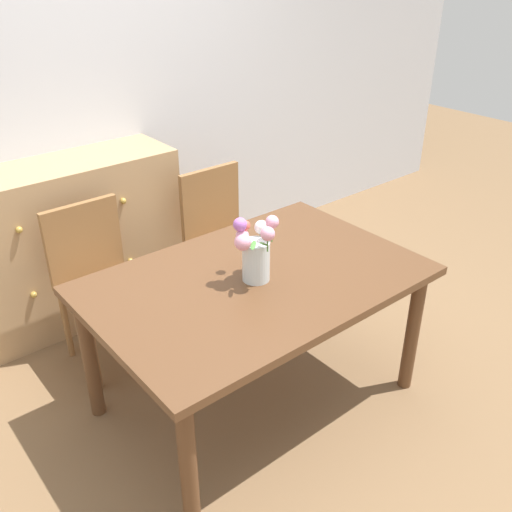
{
  "coord_description": "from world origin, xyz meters",
  "views": [
    {
      "loc": [
        -1.42,
        -1.73,
        2.08
      ],
      "look_at": [
        -0.01,
        -0.02,
        0.86
      ],
      "focal_mm": 39.71,
      "sensor_mm": 36.0,
      "label": 1
    }
  ],
  "objects_px": {
    "dresser": "(65,244)",
    "flower_vase": "(255,250)",
    "chair_left": "(97,274)",
    "chair_right": "(221,231)",
    "dining_table": "(256,292)"
  },
  "relations": [
    {
      "from": "dresser",
      "to": "dining_table",
      "type": "bearing_deg",
      "value": -73.35
    },
    {
      "from": "chair_right",
      "to": "dresser",
      "type": "distance_m",
      "value": 0.95
    },
    {
      "from": "dining_table",
      "to": "chair_right",
      "type": "distance_m",
      "value": 0.96
    },
    {
      "from": "dining_table",
      "to": "chair_left",
      "type": "height_order",
      "value": "chair_left"
    },
    {
      "from": "flower_vase",
      "to": "dining_table",
      "type": "bearing_deg",
      "value": 35.23
    },
    {
      "from": "chair_right",
      "to": "dining_table",
      "type": "bearing_deg",
      "value": 63.77
    },
    {
      "from": "chair_left",
      "to": "chair_right",
      "type": "bearing_deg",
      "value": -180.0
    },
    {
      "from": "dresser",
      "to": "flower_vase",
      "type": "bearing_deg",
      "value": -74.29
    },
    {
      "from": "dresser",
      "to": "flower_vase",
      "type": "relative_size",
      "value": 4.45
    },
    {
      "from": "dining_table",
      "to": "dresser",
      "type": "distance_m",
      "value": 1.4
    },
    {
      "from": "dining_table",
      "to": "dresser",
      "type": "height_order",
      "value": "dresser"
    },
    {
      "from": "dresser",
      "to": "chair_left",
      "type": "bearing_deg",
      "value": -92.52
    },
    {
      "from": "chair_right",
      "to": "dresser",
      "type": "height_order",
      "value": "dresser"
    },
    {
      "from": "chair_right",
      "to": "dresser",
      "type": "xyz_separation_m",
      "value": [
        -0.82,
        0.48,
        -0.02
      ]
    },
    {
      "from": "chair_left",
      "to": "flower_vase",
      "type": "relative_size",
      "value": 2.85
    }
  ]
}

